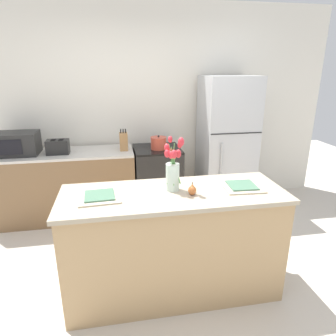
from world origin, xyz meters
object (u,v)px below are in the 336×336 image
object	(u,v)px
toaster	(58,147)
knife_block	(124,141)
plate_setting_right	(242,186)
microwave	(17,144)
flower_vase	(173,170)
pear_figurine	(192,190)
stove_range	(157,180)
cooking_pot	(159,143)
plate_setting_left	(100,196)
refrigerator	(226,144)

from	to	relation	value
toaster	knife_block	size ratio (longest dim) A/B	1.04
plate_setting_right	microwave	size ratio (longest dim) A/B	0.68
microwave	knife_block	xyz separation A→B (m)	(1.26, -0.02, -0.02)
toaster	microwave	xyz separation A→B (m)	(-0.47, 0.05, 0.05)
knife_block	flower_vase	bearing A→B (deg)	-77.83
flower_vase	pear_figurine	xyz separation A→B (m)	(0.13, -0.12, -0.13)
plate_setting_right	stove_range	bearing A→B (deg)	106.62
microwave	cooking_pot	bearing A→B (deg)	-1.67
cooking_pot	microwave	world-z (taller)	microwave
plate_setting_right	toaster	world-z (taller)	toaster
stove_range	microwave	world-z (taller)	microwave
cooking_pot	knife_block	size ratio (longest dim) A/B	0.76
microwave	plate_setting_left	bearing A→B (deg)	-57.50
stove_range	knife_block	size ratio (longest dim) A/B	3.26
plate_setting_right	cooking_pot	size ratio (longest dim) A/B	1.58
refrigerator	cooking_pot	distance (m)	0.94
pear_figurine	microwave	distance (m)	2.40
refrigerator	flower_vase	xyz separation A→B (m)	(-1.05, -1.56, 0.22)
refrigerator	toaster	world-z (taller)	refrigerator
plate_setting_left	cooking_pot	bearing A→B (deg)	65.95
flower_vase	microwave	xyz separation A→B (m)	(-1.59, 1.55, -0.09)
knife_block	plate_setting_right	bearing A→B (deg)	-60.14
stove_range	knife_block	world-z (taller)	knife_block
refrigerator	plate_setting_left	bearing A→B (deg)	-135.54
cooking_pot	knife_block	xyz separation A→B (m)	(-0.44, 0.03, 0.03)
cooking_pot	microwave	distance (m)	1.71
stove_range	cooking_pot	bearing A→B (deg)	-75.62
stove_range	pear_figurine	world-z (taller)	pear_figurine
flower_vase	plate_setting_left	distance (m)	0.60
plate_setting_right	microwave	world-z (taller)	microwave
plate_setting_left	toaster	world-z (taller)	toaster
refrigerator	plate_setting_left	size ratio (longest dim) A/B	5.48
pear_figurine	plate_setting_right	xyz separation A→B (m)	(0.44, 0.08, -0.03)
flower_vase	plate_setting_left	size ratio (longest dim) A/B	1.35
pear_figurine	refrigerator	bearing A→B (deg)	61.30
plate_setting_left	cooking_pot	size ratio (longest dim) A/B	1.58
refrigerator	microwave	distance (m)	2.65
refrigerator	cooking_pot	size ratio (longest dim) A/B	8.67
plate_setting_right	toaster	xyz separation A→B (m)	(-1.70, 1.55, 0.02)
refrigerator	plate_setting_right	distance (m)	1.67
pear_figurine	cooking_pot	xyz separation A→B (m)	(-0.02, 1.63, -0.02)
refrigerator	knife_block	bearing A→B (deg)	-179.25
refrigerator	stove_range	bearing A→B (deg)	-179.96
flower_vase	plate_setting_right	xyz separation A→B (m)	(0.57, -0.04, -0.16)
toaster	pear_figurine	bearing A→B (deg)	-52.37
pear_figurine	plate_setting_left	bearing A→B (deg)	173.43
stove_range	plate_setting_right	bearing A→B (deg)	-73.38
plate_setting_right	flower_vase	bearing A→B (deg)	175.93
plate_setting_left	flower_vase	bearing A→B (deg)	4.04
plate_setting_right	toaster	distance (m)	2.30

